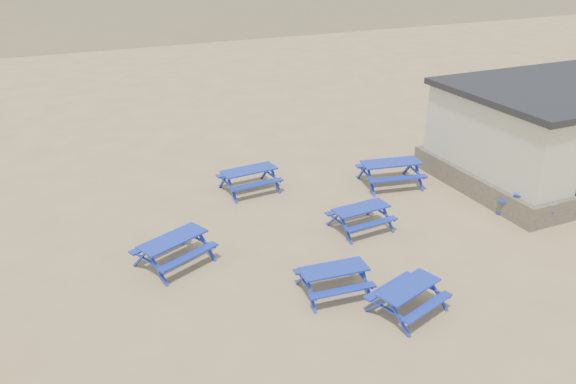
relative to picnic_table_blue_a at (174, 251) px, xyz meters
name	(u,v)px	position (x,y,z in m)	size (l,w,h in m)	color
ground	(279,256)	(2.50, -0.76, -0.36)	(400.00, 400.00, 0.00)	tan
wet_sand	(75,9)	(2.50, 54.24, -0.36)	(400.00, 400.00, 0.00)	olive
picnic_table_blue_a	(174,251)	(0.00, 0.00, 0.00)	(2.13, 1.96, 0.72)	#1C0AA9
picnic_table_blue_b	(249,180)	(3.24, 3.32, 0.01)	(1.85, 1.53, 0.73)	#1C0AA9
picnic_table_blue_c	(361,218)	(5.16, -0.34, -0.03)	(1.67, 1.38, 0.67)	#1C0AA9
picnic_table_blue_d	(408,299)	(4.15, -3.99, -0.04)	(1.83, 1.64, 0.64)	#1C0AA9
picnic_table_blue_e	(334,280)	(3.02, -2.72, -0.04)	(1.66, 1.39, 0.65)	#1C0AA9
picnic_table_blue_f	(530,197)	(10.35, -1.34, 0.03)	(2.39, 2.31, 0.78)	#1C0AA9
amenity_block	(560,132)	(13.00, 0.24, 1.21)	(7.40, 5.40, 3.15)	#665B4C
picnic_table_blue_g	(390,173)	(7.59, 1.88, 0.04)	(2.15, 1.85, 0.80)	#1C0AA9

